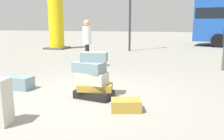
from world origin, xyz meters
The scene contains 6 objects.
ground_plane centered at (0.00, 0.00, 0.00)m, with size 80.00×80.00×0.00m, color gray.
suitcase_tower centered at (0.24, 0.01, 0.43)m, with size 0.90×0.63×0.98m.
suitcase_tan_foreground_near centered at (1.11, -0.57, 0.11)m, with size 0.55×0.35×0.21m, color #B28C33.
suitcase_slate_left_side centered at (-1.80, 0.16, 0.15)m, with size 0.78×0.38×0.31m, color gray.
person_bearded_onlooker centered at (-1.17, 3.25, 1.02)m, with size 0.30×0.33×1.71m.
yellow_dummy_statue centered at (-5.41, 8.79, 1.66)m, with size 1.28×1.28×3.76m.
Camera 1 is at (2.00, -4.65, 1.59)m, focal length 38.13 mm.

